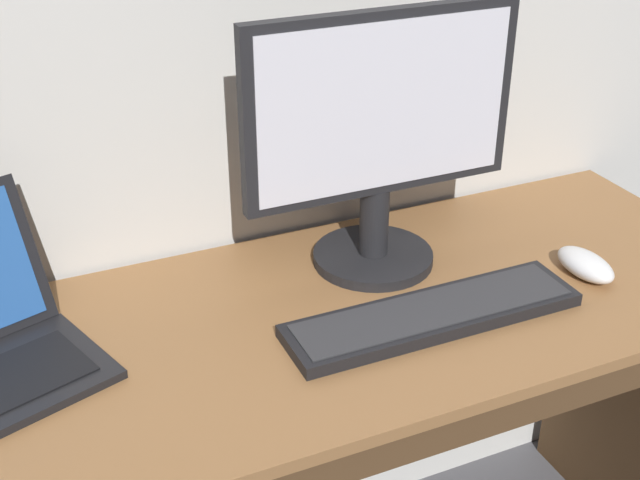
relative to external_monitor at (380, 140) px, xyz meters
The scene contains 4 objects.
desk 0.56m from the external_monitor, 155.01° to the right, with size 1.77×0.57×0.78m.
external_monitor is the anchor object (origin of this frame).
wired_keyboard 0.30m from the external_monitor, 89.65° to the right, with size 0.49×0.12×0.02m.
computer_mouse 0.42m from the external_monitor, 29.83° to the right, with size 0.06×0.12×0.04m, color white.
Camera 1 is at (-0.36, -1.04, 1.54)m, focal length 47.83 mm.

